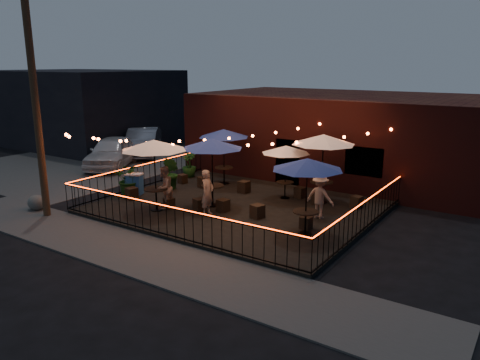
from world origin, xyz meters
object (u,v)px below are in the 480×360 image
object	(u,v)px
cafe_table_0	(154,146)
utility_pole	(36,107)
cooler	(134,184)
boulder	(37,203)
cafe_table_2	(212,145)
cafe_table_3	(286,150)
cafe_table_4	(307,165)
cafe_table_5	(323,140)
cafe_table_1	(224,134)

from	to	relation	value
cafe_table_0	utility_pole	bearing A→B (deg)	-141.88
utility_pole	cooler	world-z (taller)	utility_pole
cafe_table_0	boulder	bearing A→B (deg)	-150.86
cafe_table_0	cafe_table_2	xyz separation A→B (m)	(1.43, 1.60, -0.04)
cafe_table_3	cooler	size ratio (longest dim) A/B	2.68
cafe_table_0	boulder	distance (m)	5.19
cafe_table_2	cafe_table_4	xyz separation A→B (m)	(4.34, -0.83, -0.11)
cafe_table_4	cooler	distance (m)	8.24
cafe_table_2	cafe_table_5	bearing A→B (deg)	40.02
cafe_table_5	cooler	world-z (taller)	cafe_table_5
cafe_table_0	cafe_table_4	bearing A→B (deg)	7.61
cafe_table_4	boulder	bearing A→B (deg)	-162.82
cafe_table_0	cooler	world-z (taller)	cafe_table_0
cafe_table_1	boulder	xyz separation A→B (m)	(-3.91, -6.86, -2.12)
utility_pole	cafe_table_3	size ratio (longest dim) A/B	3.36
cafe_table_3	cafe_table_5	xyz separation A→B (m)	(1.47, 0.28, 0.49)
cooler	cafe_table_0	bearing A→B (deg)	-45.91
cafe_table_1	cafe_table_3	size ratio (longest dim) A/B	1.06
utility_pole	cafe_table_4	distance (m)	9.63
utility_pole	cafe_table_0	world-z (taller)	utility_pole
utility_pole	cafe_table_1	size ratio (longest dim) A/B	3.18
cafe_table_1	cafe_table_5	size ratio (longest dim) A/B	0.90
cafe_table_4	boulder	world-z (taller)	cafe_table_4
cafe_table_0	cafe_table_3	world-z (taller)	cafe_table_0
cafe_table_3	cafe_table_0	bearing A→B (deg)	-128.50
cafe_table_5	boulder	xyz separation A→B (m)	(-8.79, -6.63, -2.30)
cafe_table_3	cafe_table_5	world-z (taller)	cafe_table_5
cafe_table_0	cafe_table_5	world-z (taller)	cafe_table_5
cafe_table_0	cafe_table_1	bearing A→B (deg)	92.11
utility_pole	boulder	world-z (taller)	utility_pole
cafe_table_1	cafe_table_5	xyz separation A→B (m)	(4.88, -0.23, 0.19)
cafe_table_0	cafe_table_2	distance (m)	2.14
cafe_table_0	cafe_table_4	distance (m)	5.82
cafe_table_3	boulder	distance (m)	9.86
cafe_table_1	boulder	size ratio (longest dim) A/B	3.08
utility_pole	cafe_table_5	world-z (taller)	utility_pole
cafe_table_2	cooler	distance (m)	4.20
cafe_table_2	cafe_table_5	world-z (taller)	cafe_table_5
utility_pole	cafe_table_0	distance (m)	4.26
cafe_table_4	boulder	size ratio (longest dim) A/B	3.06
cafe_table_3	cafe_table_4	distance (m)	4.17
cafe_table_4	cafe_table_1	bearing A→B (deg)	147.31
utility_pole	boulder	distance (m)	3.80
utility_pole	cafe_table_0	xyz separation A→B (m)	(3.16, 2.48, -1.42)
cafe_table_2	cafe_table_4	size ratio (longest dim) A/B	1.05
cooler	boulder	world-z (taller)	cooler
cafe_table_0	cafe_table_3	distance (m)	5.22
cafe_table_3	cooler	world-z (taller)	cafe_table_3
utility_pole	cafe_table_5	xyz separation A→B (m)	(7.87, 6.83, -1.38)
cafe_table_0	cafe_table_1	world-z (taller)	cafe_table_0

